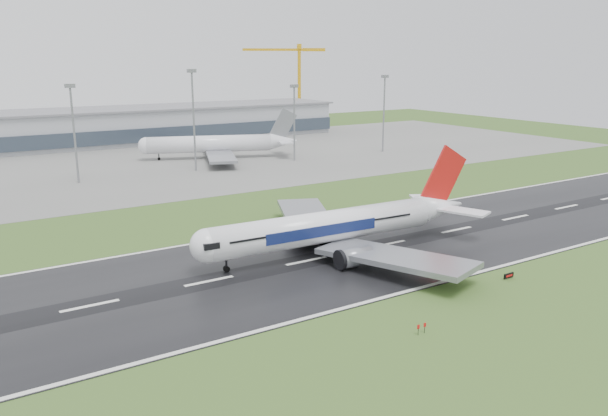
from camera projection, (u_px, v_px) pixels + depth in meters
ground at (307, 261)px, 113.73m from camera, size 520.00×520.00×0.00m
runway at (307, 261)px, 113.72m from camera, size 400.00×45.00×0.10m
apron at (121, 165)px, 216.32m from camera, size 400.00×130.00×0.08m
terminal at (82, 129)px, 263.76m from camera, size 240.00×36.00×15.00m
main_airliner at (343, 206)px, 117.62m from camera, size 65.42×62.56×18.57m
parked_airliner at (216, 135)px, 229.02m from camera, size 77.93×75.41×18.11m
tower_crane at (299, 86)px, 335.67m from camera, size 43.33×20.21×45.30m
runway_sign at (509, 276)px, 104.61m from camera, size 2.31×0.34×1.04m
floodmast_2 at (75, 136)px, 181.85m from camera, size 0.64×0.64×29.01m
floodmast_3 at (194, 123)px, 201.39m from camera, size 0.64×0.64×32.98m
floodmast_4 at (294, 125)px, 222.61m from camera, size 0.64×0.64×27.13m
floodmast_5 at (384, 115)px, 244.45m from camera, size 0.64×0.64×29.96m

